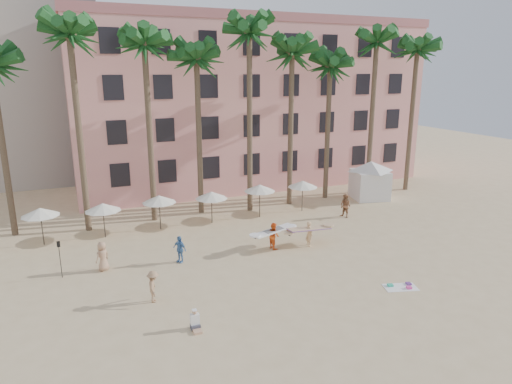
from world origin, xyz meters
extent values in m
plane|color=#D1B789|center=(0.00, 0.00, 0.00)|extent=(120.00, 120.00, 0.00)
cube|color=#F7A396|center=(7.00, 26.00, 8.00)|extent=(35.00, 14.00, 16.00)
cylinder|color=brown|center=(-15.00, 15.50, 6.00)|extent=(0.44, 0.44, 12.00)
cylinder|color=brown|center=(-10.00, 14.50, 7.00)|extent=(0.44, 0.44, 14.00)
cylinder|color=brown|center=(-5.00, 15.00, 6.75)|extent=(0.44, 0.44, 13.50)
cylinder|color=brown|center=(-1.00, 15.50, 6.25)|extent=(0.44, 0.44, 12.50)
cylinder|color=brown|center=(3.00, 14.50, 7.25)|extent=(0.44, 0.44, 14.50)
cylinder|color=brown|center=(7.00, 15.00, 6.50)|extent=(0.44, 0.44, 13.00)
cylinder|color=brown|center=(11.00, 15.50, 6.00)|extent=(0.44, 0.44, 12.00)
cylinder|color=brown|center=(15.00, 14.50, 7.00)|extent=(0.44, 0.44, 14.00)
cylinder|color=brown|center=(20.00, 15.00, 6.75)|extent=(0.44, 0.44, 13.50)
cylinder|color=#332B23|center=(-13.00, 12.50, 1.25)|extent=(0.07, 0.07, 2.50)
cone|color=white|center=(-13.00, 12.50, 2.35)|extent=(2.50, 2.50, 0.55)
cylinder|color=#332B23|center=(-9.00, 12.40, 1.20)|extent=(0.07, 0.07, 2.40)
cone|color=white|center=(-9.00, 12.40, 2.25)|extent=(2.50, 2.50, 0.55)
cylinder|color=#332B23|center=(-5.00, 12.60, 1.25)|extent=(0.07, 0.07, 2.50)
cone|color=white|center=(-5.00, 12.60, 2.35)|extent=(2.50, 2.50, 0.55)
cylinder|color=#332B23|center=(-1.00, 12.50, 1.20)|extent=(0.07, 0.07, 2.40)
cone|color=white|center=(-1.00, 12.50, 2.25)|extent=(2.50, 2.50, 0.55)
cylinder|color=#332B23|center=(3.00, 12.40, 1.30)|extent=(0.07, 0.07, 2.60)
cone|color=white|center=(3.00, 12.40, 2.45)|extent=(2.50, 2.50, 0.55)
cylinder|color=#332B23|center=(7.00, 12.60, 1.25)|extent=(0.07, 0.07, 2.50)
cone|color=white|center=(7.00, 12.60, 2.35)|extent=(2.50, 2.50, 0.55)
cube|color=silver|center=(14.64, 13.70, 1.30)|extent=(3.61, 3.61, 2.60)
cone|color=silver|center=(14.64, 13.70, 3.05)|extent=(5.41, 5.41, 0.90)
cube|color=white|center=(5.28, -2.03, 0.01)|extent=(2.01, 1.47, 0.02)
cube|color=#2AB98F|center=(4.85, -1.69, 0.07)|extent=(0.36, 0.32, 0.10)
cube|color=#F2439C|center=(5.60, -2.33, 0.08)|extent=(0.33, 0.29, 0.12)
cube|color=#683886|center=(5.94, -1.91, 0.06)|extent=(0.33, 0.36, 0.08)
imported|color=#D9AC7A|center=(3.64, 5.35, 0.88)|extent=(0.45, 0.66, 1.75)
cube|color=tan|center=(3.64, 5.35, 1.23)|extent=(3.24, 1.07, 0.38)
imported|color=#F45A19|center=(1.23, 5.88, 0.89)|extent=(0.81, 0.96, 1.79)
cube|color=white|center=(1.23, 5.88, 1.25)|extent=(3.13, 1.43, 0.31)
imported|color=teal|center=(-5.09, 6.04, 0.86)|extent=(0.91, 1.07, 1.72)
imported|color=tan|center=(-9.59, 6.60, 0.90)|extent=(1.04, 0.98, 1.79)
imported|color=#8E5B3B|center=(9.37, 9.68, 0.96)|extent=(1.04, 1.15, 1.92)
imported|color=#A47B57|center=(-7.51, 1.62, 0.84)|extent=(0.79, 1.17, 1.68)
cylinder|color=black|center=(-11.88, 6.50, 1.05)|extent=(0.04, 0.04, 2.10)
cube|color=black|center=(-11.88, 6.50, 2.05)|extent=(0.18, 0.03, 0.35)
cube|color=#3F3F4C|center=(-6.23, -1.71, 0.11)|extent=(0.42, 0.39, 0.22)
cube|color=tan|center=(-6.23, -2.03, 0.06)|extent=(0.37, 0.42, 0.11)
cube|color=white|center=(-6.23, -1.66, 0.47)|extent=(0.41, 0.24, 0.52)
sphere|color=tan|center=(-6.23, -1.66, 0.84)|extent=(0.22, 0.22, 0.22)
camera|label=1|loc=(-10.85, -20.04, 11.55)|focal=32.00mm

